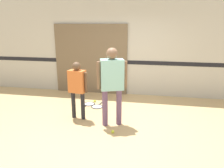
{
  "coord_description": "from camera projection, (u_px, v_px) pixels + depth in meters",
  "views": [
    {
      "loc": [
        0.88,
        -4.44,
        2.18
      ],
      "look_at": [
        0.05,
        -0.06,
        0.94
      ],
      "focal_mm": 35.0,
      "sensor_mm": 36.0,
      "label": 1
    }
  ],
  "objects": [
    {
      "name": "tennis_ball_near_instructor",
      "position": [
        113.0,
        132.0,
        4.49
      ],
      "size": [
        0.07,
        0.07,
        0.07
      ],
      "primitive_type": "sphere",
      "color": "#CCE038",
      "rests_on": "ground_plane"
    },
    {
      "name": "person_student_left",
      "position": [
        77.0,
        84.0,
        4.98
      ],
      "size": [
        0.51,
        0.27,
        1.35
      ],
      "rotation": [
        0.0,
        0.0,
        -0.16
      ],
      "color": "#232328",
      "rests_on": "ground_plane"
    },
    {
      "name": "wall_panel",
      "position": [
        91.0,
        59.0,
        6.88
      ],
      "size": [
        2.31,
        0.05,
        2.16
      ],
      "color": "#756047",
      "rests_on": "ground_plane"
    },
    {
      "name": "tennis_ball_by_spare_racket",
      "position": [
        95.0,
        101.0,
        6.26
      ],
      "size": [
        0.07,
        0.07,
        0.07
      ],
      "primitive_type": "sphere",
      "color": "#CCE038",
      "rests_on": "ground_plane"
    },
    {
      "name": "racket_second_spare",
      "position": [
        97.0,
        106.0,
        5.9
      ],
      "size": [
        0.35,
        0.55,
        0.03
      ],
      "rotation": [
        0.0,
        0.0,
        1.42
      ],
      "color": "#28282D",
      "rests_on": "ground_plane"
    },
    {
      "name": "racket_spare_on_floor",
      "position": [
        89.0,
        104.0,
        6.07
      ],
      "size": [
        0.39,
        0.54,
        0.03
      ],
      "rotation": [
        0.0,
        0.0,
        4.38
      ],
      "color": "#28282D",
      "rests_on": "ground_plane"
    },
    {
      "name": "person_instructor",
      "position": [
        112.0,
        79.0,
        4.6
      ],
      "size": [
        0.62,
        0.41,
        1.7
      ],
      "rotation": [
        0.0,
        0.0,
        0.34
      ],
      "color": "#6B4C70",
      "rests_on": "ground_plane"
    },
    {
      "name": "ground_plane",
      "position": [
        110.0,
        123.0,
        4.95
      ],
      "size": [
        16.0,
        16.0,
        0.0
      ],
      "primitive_type": "plane",
      "color": "tan"
    },
    {
      "name": "wall_back",
      "position": [
        124.0,
        43.0,
        6.6
      ],
      "size": [
        16.0,
        0.07,
        3.2
      ],
      "color": "beige",
      "rests_on": "ground_plane"
    }
  ]
}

